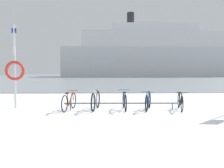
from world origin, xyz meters
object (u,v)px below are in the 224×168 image
object	(u,v)px
bicycle_3	(148,101)
rescue_post	(15,69)
ferry_ship	(157,55)
bicycle_4	(180,101)
bicycle_0	(69,101)
bicycle_1	(96,100)
bicycle_2	(125,101)

from	to	relation	value
bicycle_3	rescue_post	world-z (taller)	rescue_post
ferry_ship	rescue_post	bearing A→B (deg)	-107.25
bicycle_4	bicycle_0	bearing A→B (deg)	-179.74
bicycle_1	bicycle_0	bearing A→B (deg)	-175.54
bicycle_0	bicycle_1	xyz separation A→B (m)	(1.06, 0.08, 0.03)
bicycle_4	ferry_ship	bearing A→B (deg)	78.81
bicycle_3	bicycle_0	bearing A→B (deg)	179.76
rescue_post	bicycle_3	bearing A→B (deg)	-6.96
bicycle_4	rescue_post	world-z (taller)	rescue_post
bicycle_1	ferry_ship	bearing A→B (deg)	75.82
bicycle_1	bicycle_3	size ratio (longest dim) A/B	1.11
bicycle_0	bicycle_1	distance (m)	1.06
rescue_post	ferry_ship	distance (m)	65.65
bicycle_1	bicycle_2	distance (m)	1.18
bicycle_0	ferry_ship	xyz separation A→B (m)	(17.01, 63.19, 6.21)
ferry_ship	bicycle_1	bearing A→B (deg)	-104.18
bicycle_0	bicycle_2	xyz separation A→B (m)	(2.24, 0.09, 0.00)
bicycle_4	ferry_ship	size ratio (longest dim) A/B	0.03
bicycle_2	ferry_ship	size ratio (longest dim) A/B	0.03
bicycle_0	rescue_post	bearing A→B (deg)	164.46
bicycle_2	bicycle_0	bearing A→B (deg)	-177.78
bicycle_4	rescue_post	size ratio (longest dim) A/B	0.48
bicycle_1	ferry_ship	world-z (taller)	ferry_ship
bicycle_4	rescue_post	bearing A→B (deg)	174.64
bicycle_4	ferry_ship	distance (m)	64.70
bicycle_4	ferry_ship	world-z (taller)	ferry_ship
bicycle_3	bicycle_4	bearing A→B (deg)	1.46
bicycle_1	bicycle_3	distance (m)	2.13
bicycle_2	ferry_ship	world-z (taller)	ferry_ship
rescue_post	bicycle_2	bearing A→B (deg)	-7.15
bicycle_2	bicycle_4	size ratio (longest dim) A/B	0.96
bicycle_0	bicycle_2	bearing A→B (deg)	2.22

